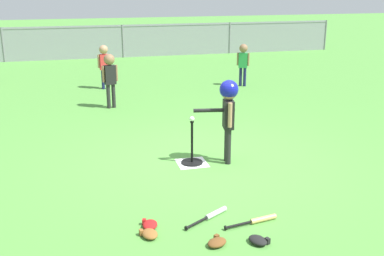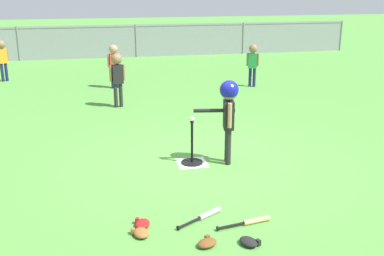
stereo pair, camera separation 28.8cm
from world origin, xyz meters
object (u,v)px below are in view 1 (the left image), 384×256
Objects in this scene: baseball_on_tee at (192,119)px; glove_outfield_drop at (149,234)px; batting_tee at (192,157)px; spare_bat_silver at (212,215)px; glove_tossed_aside at (258,240)px; spare_bat_wood at (258,220)px; batter_child at (228,105)px; fielder_deep_center at (104,61)px; glove_by_plate at (150,225)px; fielder_near_left at (110,74)px; glove_near_bats at (217,242)px; fielder_deep_right at (243,59)px.

baseball_on_tee reaches higher than glove_outfield_drop.
batting_tee is 2.69× the size of glove_outfield_drop.
spare_bat_silver is 2.24× the size of glove_tossed_aside.
spare_bat_wood is at bearing -82.33° from baseball_on_tee.
batter_child is 2.05m from spare_bat_wood.
fielder_deep_center is 7.26m from glove_by_plate.
batter_child is 1.92× the size of spare_bat_wood.
baseball_on_tee is at bearing 90.00° from batting_tee.
spare_bat_silver is at bearing -82.92° from fielder_near_left.
glove_near_bats is (-0.33, -2.28, -0.66)m from baseball_on_tee.
glove_by_plate is 0.95× the size of glove_near_bats.
glove_near_bats is 1.02× the size of glove_tossed_aside.
fielder_near_left is at bearing -158.58° from fielder_deep_right.
glove_near_bats is (0.50, -7.76, -0.67)m from fielder_deep_center.
glove_by_plate is 0.81m from glove_near_bats.
glove_outfield_drop is (-0.14, -7.42, -0.67)m from fielder_deep_center.
fielder_deep_center is 7.24m from spare_bat_silver.
batter_child is 2.11× the size of spare_bat_silver.
fielder_near_left is 1.07× the size of fielder_deep_right.
glove_by_plate is (-3.57, -6.67, -0.66)m from fielder_deep_right.
glove_by_plate is (-1.45, -1.65, -0.86)m from batter_child.
baseball_on_tee is at bearing -81.43° from fielder_deep_center.
spare_bat_wood is at bearing -0.09° from glove_outfield_drop.
batting_tee is at bearing -76.47° from fielder_near_left.
batter_child reaches higher than fielder_deep_right.
batter_child is 1.95m from spare_bat_silver.
fielder_deep_right is (2.64, 4.93, 0.01)m from baseball_on_tee.
batting_tee is at bearing 63.33° from glove_outfield_drop.
glove_by_plate is 0.20m from glove_outfield_drop.
baseball_on_tee is 3.66m from fielder_near_left.
spare_bat_wood is at bearing -109.10° from fielder_deep_right.
spare_bat_silver is 0.60m from glove_near_bats.
spare_bat_wood is at bearing -9.33° from glove_by_plate.
glove_by_plate is at bearing -118.24° from baseball_on_tee.
fielder_deep_center reaches higher than spare_bat_silver.
glove_tossed_aside is (0.10, -2.35, -0.07)m from batting_tee.
glove_near_bats reaches higher than spare_bat_silver.
fielder_near_left reaches higher than spare_bat_wood.
glove_tossed_aside reaches higher than spare_bat_silver.
baseball_on_tee is 2.08m from glove_by_plate.
fielder_deep_right is at bearing 61.85° from baseball_on_tee.
glove_near_bats is at bearing -150.19° from spare_bat_wood.
fielder_deep_center is 1.69× the size of spare_bat_wood.
spare_bat_wood is at bearing -28.03° from spare_bat_silver.
baseball_on_tee is 1.83m from spare_bat_silver.
fielder_deep_center is 0.95× the size of fielder_near_left.
batter_child is at bearing -112.91° from fielder_deep_right.
fielder_near_left is at bearing 110.61° from batter_child.
glove_near_bats is at bearing -112.39° from fielder_deep_right.
glove_by_plate reaches higher than spare_bat_wood.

